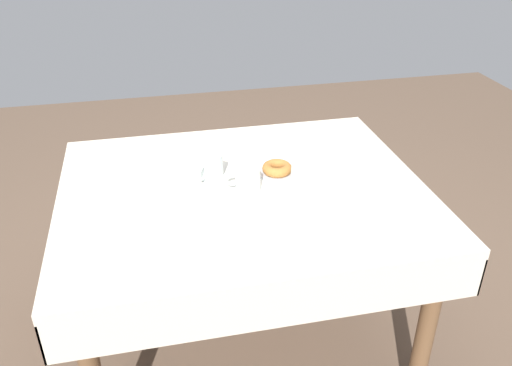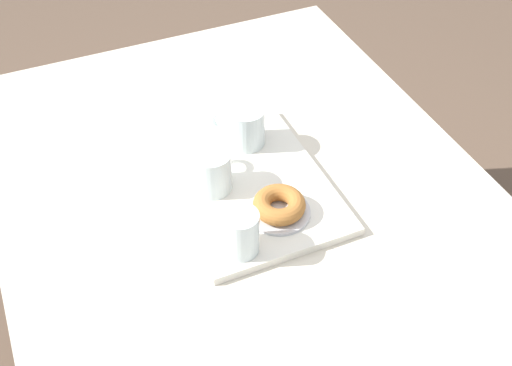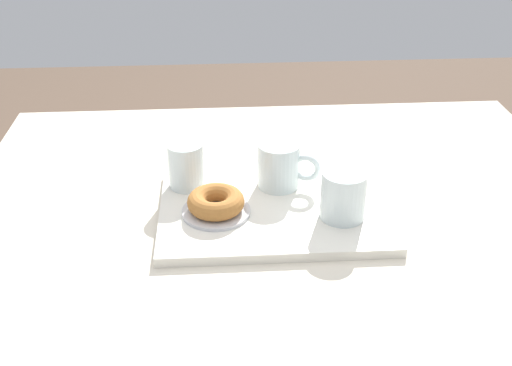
# 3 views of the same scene
# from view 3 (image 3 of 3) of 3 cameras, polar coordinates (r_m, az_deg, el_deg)

# --- Properties ---
(dining_table) EXTENTS (1.29, 1.04, 0.73)m
(dining_table) POSITION_cam_3_polar(r_m,az_deg,el_deg) (1.29, 2.44, -5.78)
(dining_table) COLOR beige
(dining_table) RESTS_ON ground
(serving_tray) EXTENTS (0.44, 0.32, 0.02)m
(serving_tray) POSITION_cam_3_polar(r_m,az_deg,el_deg) (1.23, 1.59, -2.37)
(serving_tray) COLOR silver
(serving_tray) RESTS_ON dining_table
(tea_mug_left) EXTENTS (0.10, 0.11, 0.09)m
(tea_mug_left) POSITION_cam_3_polar(r_m,az_deg,el_deg) (1.18, 7.95, -1.15)
(tea_mug_left) COLOR silver
(tea_mug_left) RESTS_ON serving_tray
(tea_mug_right) EXTENTS (0.13, 0.08, 0.09)m
(tea_mug_right) POSITION_cam_3_polar(r_m,az_deg,el_deg) (1.26, 2.15, 1.51)
(tea_mug_right) COLOR silver
(tea_mug_right) RESTS_ON serving_tray
(water_glass_near) EXTENTS (0.07, 0.07, 0.09)m
(water_glass_near) POSITION_cam_3_polar(r_m,az_deg,el_deg) (1.27, -6.34, 1.47)
(water_glass_near) COLOR silver
(water_glass_near) RESTS_ON serving_tray
(donut_plate_left) EXTENTS (0.13, 0.13, 0.01)m
(donut_plate_left) POSITION_cam_3_polar(r_m,az_deg,el_deg) (1.20, -3.62, -2.58)
(donut_plate_left) COLOR silver
(donut_plate_left) RESTS_ON serving_tray
(sugar_donut_left) EXTENTS (0.11, 0.11, 0.04)m
(sugar_donut_left) POSITION_cam_3_polar(r_m,az_deg,el_deg) (1.18, -3.65, -1.70)
(sugar_donut_left) COLOR #A3662D
(sugar_donut_left) RESTS_ON donut_plate_left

